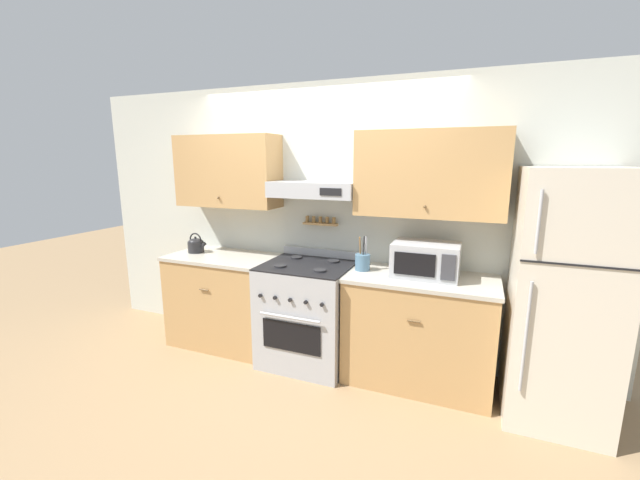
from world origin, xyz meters
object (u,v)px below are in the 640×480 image
Objects in this scene: tea_kettle at (196,245)px; microwave at (426,260)px; stove_range at (308,313)px; utensil_crock at (363,262)px; refrigerator at (563,297)px.

microwave is at bearing 0.45° from tea_kettle.
tea_kettle is 2.29m from microwave.
utensil_crock reaches higher than stove_range.
microwave reaches higher than tea_kettle.
refrigerator is at bearing -3.02° from utensil_crock.
refrigerator is at bearing -0.79° from stove_range.
utensil_crock is (-0.52, -0.02, -0.06)m from microwave.
refrigerator is 3.46× the size of microwave.
refrigerator is at bearing -1.38° from tea_kettle.
tea_kettle is 1.76m from utensil_crock.
tea_kettle reaches higher than stove_range.
microwave is 1.77× the size of utensil_crock.
stove_range is 3.41× the size of utensil_crock.
utensil_crock reaches higher than microwave.
utensil_crock is at bearing 5.88° from stove_range.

